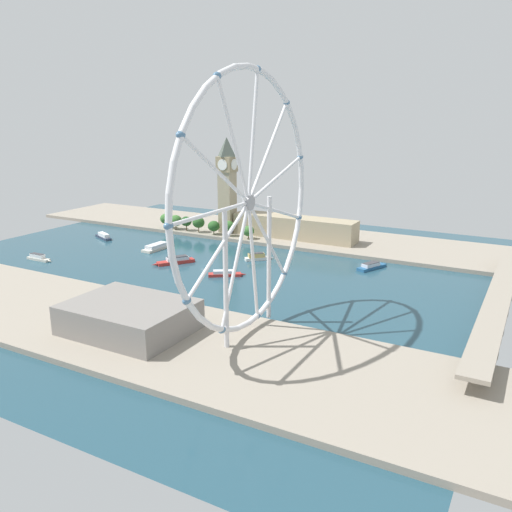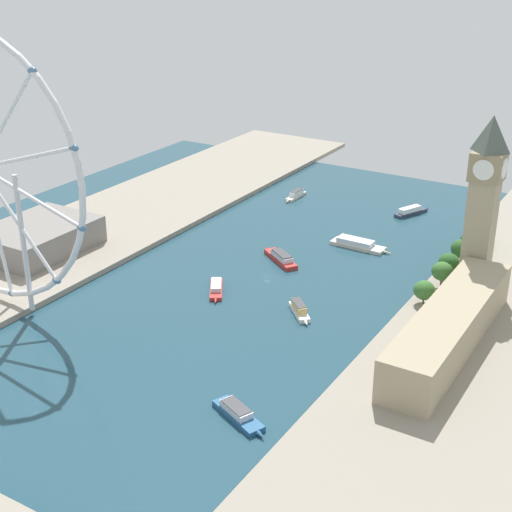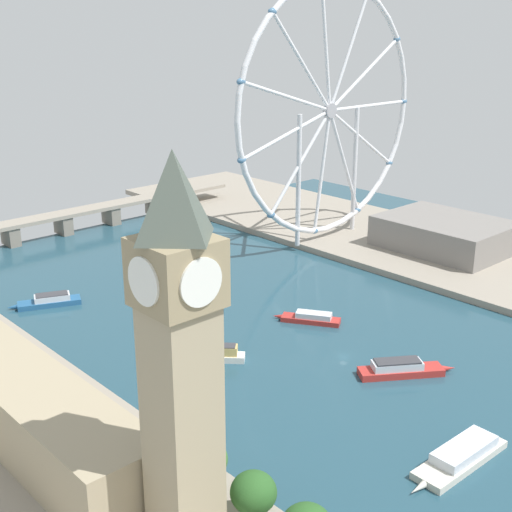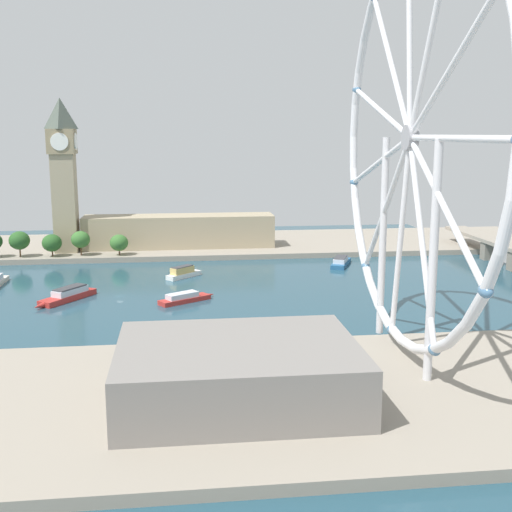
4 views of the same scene
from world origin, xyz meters
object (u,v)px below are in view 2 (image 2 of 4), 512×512
(riverside_hall, at_px, (38,237))
(tour_boat_5, at_px, (281,257))
(tour_boat_2, at_px, (216,288))
(tour_boat_6, at_px, (238,414))
(parliament_block, at_px, (450,327))
(clock_tower, at_px, (483,201))
(tour_boat_3, at_px, (411,211))
(tour_boat_0, at_px, (299,310))
(tour_boat_1, at_px, (296,195))
(tour_boat_4, at_px, (358,244))

(riverside_hall, height_order, tour_boat_5, riverside_hall)
(tour_boat_2, relative_size, tour_boat_6, 0.86)
(parliament_block, bearing_deg, riverside_hall, 3.55)
(clock_tower, relative_size, tour_boat_2, 3.51)
(tour_boat_2, distance_m, tour_boat_3, 164.96)
(clock_tower, xyz_separation_m, parliament_block, (-8.00, 64.72, -35.91))
(tour_boat_2, bearing_deg, tour_boat_6, 5.82)
(tour_boat_0, relative_size, tour_boat_1, 0.76)
(parliament_block, distance_m, tour_boat_5, 120.61)
(tour_boat_2, distance_m, tour_boat_6, 108.83)
(tour_boat_6, bearing_deg, tour_boat_1, 137.04)
(tour_boat_3, height_order, tour_boat_5, tour_boat_5)
(tour_boat_0, bearing_deg, tour_boat_3, 137.11)
(tour_boat_3, bearing_deg, tour_boat_2, -171.88)
(parliament_block, bearing_deg, tour_boat_6, 59.31)
(tour_boat_2, bearing_deg, tour_boat_3, 131.87)
(parliament_block, height_order, tour_boat_1, parliament_block)
(riverside_hall, height_order, tour_boat_4, riverside_hall)
(tour_boat_4, height_order, tour_boat_5, tour_boat_5)
(tour_boat_4, bearing_deg, tour_boat_1, 142.11)
(tour_boat_5, bearing_deg, parliament_block, -169.19)
(clock_tower, distance_m, tour_boat_5, 113.25)
(parliament_block, height_order, riverside_hall, parliament_block)
(tour_boat_2, bearing_deg, tour_boat_4, 124.89)
(parliament_block, relative_size, tour_boat_5, 3.77)
(clock_tower, xyz_separation_m, tour_boat_6, (43.67, 151.78, -46.56))
(parliament_block, height_order, tour_boat_2, parliament_block)
(clock_tower, distance_m, tour_boat_3, 123.19)
(tour_boat_4, xyz_separation_m, tour_boat_5, (28.31, 40.27, 0.15))
(tour_boat_4, bearing_deg, tour_boat_5, -123.75)
(tour_boat_5, bearing_deg, tour_boat_3, -73.36)
(riverside_hall, bearing_deg, tour_boat_4, -145.40)
(tour_boat_0, distance_m, tour_boat_4, 91.00)
(tour_boat_2, xyz_separation_m, tour_boat_6, (-67.56, 85.32, 0.25))
(tour_boat_4, bearing_deg, tour_boat_0, -82.10)
(tour_boat_1, relative_size, tour_boat_2, 1.02)
(tour_boat_3, distance_m, tour_boat_6, 245.33)
(riverside_hall, xyz_separation_m, tour_boat_6, (-179.15, 72.75, -8.62))
(tour_boat_2, xyz_separation_m, tour_boat_5, (-9.19, -50.03, 0.50))
(tour_boat_0, relative_size, tour_boat_6, 0.66)
(clock_tower, bearing_deg, riverside_hall, 19.53)
(clock_tower, relative_size, tour_boat_5, 2.90)
(tour_boat_0, distance_m, tour_boat_5, 63.32)
(riverside_hall, relative_size, tour_boat_6, 2.10)
(clock_tower, height_order, tour_boat_4, clock_tower)
(clock_tower, xyz_separation_m, tour_boat_3, (66.94, -92.45, -46.35))
(clock_tower, height_order, tour_boat_6, clock_tower)
(clock_tower, bearing_deg, tour_boat_4, -17.92)
(tour_boat_2, bearing_deg, tour_boat_0, 57.31)
(parliament_block, xyz_separation_m, tour_boat_2, (119.23, 1.74, -10.89))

